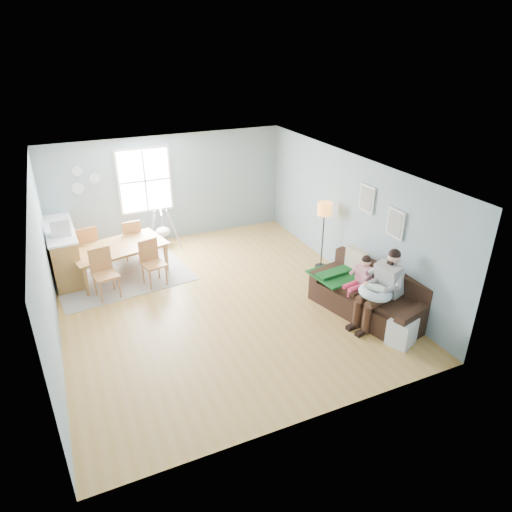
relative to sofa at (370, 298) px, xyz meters
name	(u,v)px	position (x,y,z in m)	size (l,w,h in m)	color
room	(214,186)	(-2.51, 1.59, 2.10)	(8.40, 9.40, 3.90)	#B0823E
window	(145,180)	(-3.11, 5.05, 1.33)	(1.32, 0.08, 1.62)	silver
pictures	(381,211)	(0.45, 0.54, 1.53)	(0.05, 1.34, 0.74)	silver
wall_plates	(83,180)	(-4.52, 5.06, 1.51)	(0.67, 0.02, 0.66)	#A9C4CB
sofa	(370,298)	(0.00, 0.00, 0.00)	(1.49, 2.40, 0.90)	black
green_throw	(339,274)	(-0.27, 0.70, 0.25)	(1.02, 0.86, 0.04)	#125017
beige_pillow	(356,261)	(0.08, 0.62, 0.49)	(0.14, 0.51, 0.51)	tan
father	(382,286)	(-0.06, -0.34, 0.46)	(1.07, 0.58, 1.45)	gray
nursing_pillow	(375,293)	(-0.22, -0.39, 0.39)	(0.61, 0.61, 0.17)	silver
infant	(374,288)	(-0.24, -0.35, 0.47)	(0.30, 0.39, 0.15)	white
toddler	(361,275)	(-0.13, 0.18, 0.45)	(0.61, 0.36, 0.92)	silver
floor_lamp	(324,214)	(0.17, 2.04, 0.98)	(0.32, 0.32, 1.57)	black
storage_cube	(402,332)	(-0.10, -1.04, -0.07)	(0.56, 0.53, 0.49)	silver
rug	(122,275)	(-4.11, 3.50, -0.31)	(2.80, 2.13, 0.01)	gray
dining_table	(120,261)	(-4.11, 3.50, 0.04)	(2.02, 1.13, 0.71)	olive
chair_sw	(103,269)	(-4.54, 2.76, 0.28)	(0.55, 0.55, 1.03)	#9B6935
chair_se	(151,259)	(-3.54, 2.87, 0.25)	(0.54, 0.54, 0.99)	#9B6935
chair_nw	(88,245)	(-4.70, 4.12, 0.29)	(0.53, 0.53, 1.05)	#9B6935
chair_ne	(132,237)	(-3.70, 4.25, 0.25)	(0.48, 0.48, 1.00)	#9B6935
counter	(64,251)	(-5.21, 4.09, 0.24)	(0.64, 2.00, 1.11)	olive
monitor	(60,226)	(-5.19, 3.72, 0.97)	(0.38, 0.36, 0.36)	silver
baby_swing	(163,231)	(-2.87, 4.69, 0.09)	(1.02, 1.04, 0.91)	silver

